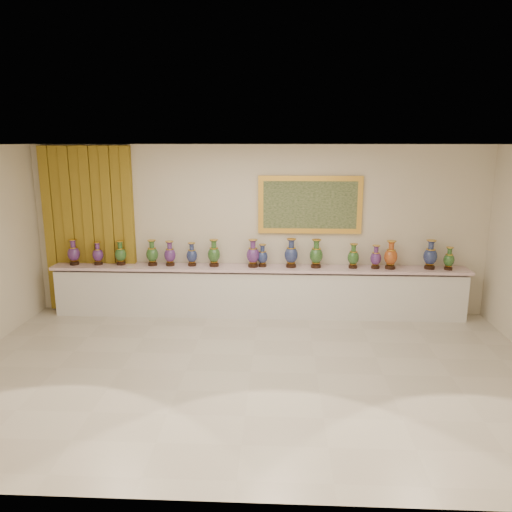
% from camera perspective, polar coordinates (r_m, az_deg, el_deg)
% --- Properties ---
extents(ground, '(8.00, 8.00, 0.00)m').
position_cam_1_polar(ground, '(6.93, -0.60, -13.12)').
color(ground, beige).
rests_on(ground, ground).
extents(room, '(8.00, 8.00, 8.00)m').
position_cam_1_polar(room, '(9.20, -14.83, 3.34)').
color(room, beige).
rests_on(room, ground).
extents(counter, '(7.28, 0.48, 0.90)m').
position_cam_1_polar(counter, '(8.88, 0.25, -4.12)').
color(counter, white).
rests_on(counter, ground).
extents(vase_0, '(0.28, 0.28, 0.46)m').
position_cam_1_polar(vase_0, '(9.42, -20.12, 0.28)').
color(vase_0, black).
rests_on(vase_0, counter).
extents(vase_1, '(0.19, 0.19, 0.41)m').
position_cam_1_polar(vase_1, '(9.29, -17.62, 0.16)').
color(vase_1, black).
rests_on(vase_1, counter).
extents(vase_2, '(0.22, 0.22, 0.43)m').
position_cam_1_polar(vase_2, '(9.16, -15.22, 0.22)').
color(vase_2, black).
rests_on(vase_2, counter).
extents(vase_3, '(0.27, 0.27, 0.46)m').
position_cam_1_polar(vase_3, '(8.98, -11.77, 0.22)').
color(vase_3, black).
rests_on(vase_3, counter).
extents(vase_4, '(0.26, 0.26, 0.44)m').
position_cam_1_polar(vase_4, '(8.92, -9.81, 0.15)').
color(vase_4, black).
rests_on(vase_4, counter).
extents(vase_5, '(0.25, 0.25, 0.41)m').
position_cam_1_polar(vase_5, '(8.85, -7.34, 0.07)').
color(vase_5, black).
rests_on(vase_5, counter).
extents(vase_6, '(0.25, 0.25, 0.48)m').
position_cam_1_polar(vase_6, '(8.77, -4.83, 0.20)').
color(vase_6, black).
rests_on(vase_6, counter).
extents(vase_7, '(0.28, 0.28, 0.49)m').
position_cam_1_polar(vase_7, '(8.68, -0.35, 0.15)').
color(vase_7, black).
rests_on(vase_7, counter).
extents(vase_8, '(0.24, 0.24, 0.40)m').
position_cam_1_polar(vase_8, '(8.72, 0.75, -0.07)').
color(vase_8, black).
rests_on(vase_8, counter).
extents(vase_9, '(0.29, 0.29, 0.51)m').
position_cam_1_polar(vase_9, '(8.69, 4.04, 0.18)').
color(vase_9, black).
rests_on(vase_9, counter).
extents(vase_10, '(0.29, 0.29, 0.50)m').
position_cam_1_polar(vase_10, '(8.71, 6.89, 0.12)').
color(vase_10, black).
rests_on(vase_10, counter).
extents(vase_11, '(0.24, 0.24, 0.43)m').
position_cam_1_polar(vase_11, '(8.78, 11.06, -0.13)').
color(vase_11, black).
rests_on(vase_11, counter).
extents(vase_12, '(0.23, 0.23, 0.41)m').
position_cam_1_polar(vase_12, '(8.84, 13.53, -0.23)').
color(vase_12, black).
rests_on(vase_12, counter).
extents(vase_13, '(0.27, 0.27, 0.49)m').
position_cam_1_polar(vase_13, '(8.87, 15.15, -0.02)').
color(vase_13, black).
rests_on(vase_13, counter).
extents(vase_14, '(0.31, 0.31, 0.51)m').
position_cam_1_polar(vase_14, '(9.06, 19.30, 0.00)').
color(vase_14, black).
rests_on(vase_14, counter).
extents(vase_15, '(0.23, 0.23, 0.39)m').
position_cam_1_polar(vase_15, '(9.12, 21.19, -0.39)').
color(vase_15, black).
rests_on(vase_15, counter).
extents(label_card, '(0.10, 0.06, 0.00)m').
position_cam_1_polar(label_card, '(9.00, -14.19, -1.22)').
color(label_card, white).
rests_on(label_card, counter).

